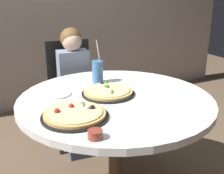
{
  "coord_description": "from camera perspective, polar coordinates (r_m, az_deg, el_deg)",
  "views": [
    {
      "loc": [
        -0.74,
        -1.46,
        1.38
      ],
      "look_at": [
        0.0,
        0.05,
        0.8
      ],
      "focal_mm": 45.13,
      "sensor_mm": 36.0,
      "label": 1
    }
  ],
  "objects": [
    {
      "name": "chair_wooden",
      "position": [
        2.65,
        -8.27,
        0.13
      ],
      "size": [
        0.44,
        0.44,
        0.95
      ],
      "color": "black",
      "rests_on": "ground_plane"
    },
    {
      "name": "plate_small",
      "position": [
        1.82,
        -11.14,
        -1.39
      ],
      "size": [
        0.18,
        0.18,
        0.01
      ],
      "primitive_type": "cylinder",
      "color": "white",
      "rests_on": "dining_table"
    },
    {
      "name": "sauce_bowl",
      "position": [
        1.28,
        -3.43,
        -9.57
      ],
      "size": [
        0.07,
        0.07,
        0.04
      ],
      "primitive_type": "cylinder",
      "color": "brown",
      "rests_on": "dining_table"
    },
    {
      "name": "pizza_cheese",
      "position": [
        1.49,
        -7.53,
        -5.53
      ],
      "size": [
        0.36,
        0.36,
        0.05
      ],
      "color": "black",
      "rests_on": "dining_table"
    },
    {
      "name": "diner_child",
      "position": [
        2.49,
        -7.25,
        -2.15
      ],
      "size": [
        0.29,
        0.42,
        1.08
      ],
      "color": "#3F4766",
      "rests_on": "ground_plane"
    },
    {
      "name": "dining_table",
      "position": [
        1.79,
        0.71,
        -4.94
      ],
      "size": [
        1.21,
        1.21,
        0.75
      ],
      "color": "white",
      "rests_on": "ground_plane"
    },
    {
      "name": "pizza_veggie",
      "position": [
        1.79,
        -0.8,
        -0.98
      ],
      "size": [
        0.34,
        0.34,
        0.05
      ],
      "color": "black",
      "rests_on": "dining_table"
    },
    {
      "name": "soda_cup",
      "position": [
        2.0,
        -2.94,
        3.11
      ],
      "size": [
        0.08,
        0.08,
        0.31
      ],
      "color": "#3F72B2",
      "rests_on": "dining_table"
    }
  ]
}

